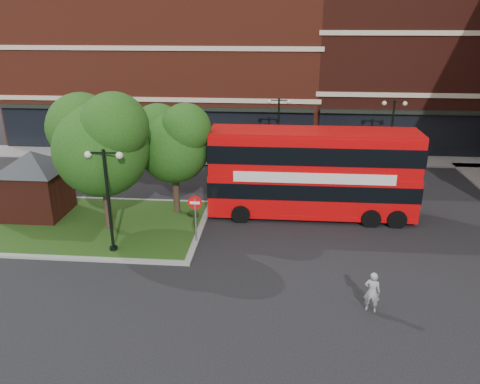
# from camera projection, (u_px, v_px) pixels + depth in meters

# --- Properties ---
(ground) EXTENTS (120.00, 120.00, 0.00)m
(ground) POSITION_uv_depth(u_px,v_px,m) (230.00, 259.00, 21.35)
(ground) COLOR black
(ground) RESTS_ON ground
(pavement_far) EXTENTS (44.00, 3.00, 0.12)m
(pavement_far) POSITION_uv_depth(u_px,v_px,m) (252.00, 157.00, 36.71)
(pavement_far) COLOR slate
(pavement_far) RESTS_ON ground
(terrace_far_left) EXTENTS (26.00, 12.00, 14.00)m
(terrace_far_left) POSITION_uv_depth(u_px,v_px,m) (169.00, 57.00, 41.91)
(terrace_far_left) COLOR maroon
(terrace_far_left) RESTS_ON ground
(terrace_far_right) EXTENTS (18.00, 12.00, 16.00)m
(terrace_far_right) POSITION_uv_depth(u_px,v_px,m) (422.00, 47.00, 39.80)
(terrace_far_right) COLOR #471911
(terrace_far_right) RESTS_ON ground
(traffic_island) EXTENTS (12.60, 7.60, 0.15)m
(traffic_island) POSITION_uv_depth(u_px,v_px,m) (86.00, 224.00, 24.76)
(traffic_island) COLOR gray
(traffic_island) RESTS_ON ground
(kiosk) EXTENTS (6.51, 6.51, 3.60)m
(kiosk) POSITION_uv_depth(u_px,v_px,m) (34.00, 177.00, 25.14)
(kiosk) COLOR #471911
(kiosk) RESTS_ON traffic_island
(tree_island_west) EXTENTS (5.40, 4.71, 7.21)m
(tree_island_west) POSITION_uv_depth(u_px,v_px,m) (99.00, 140.00, 22.59)
(tree_island_west) COLOR #2D2116
(tree_island_west) RESTS_ON ground
(tree_island_east) EXTENTS (4.46, 3.90, 6.29)m
(tree_island_east) POSITION_uv_depth(u_px,v_px,m) (172.00, 140.00, 24.86)
(tree_island_east) COLOR #2D2116
(tree_island_east) RESTS_ON ground
(lamp_island) EXTENTS (1.72, 0.36, 5.00)m
(lamp_island) POSITION_uv_depth(u_px,v_px,m) (108.00, 196.00, 20.98)
(lamp_island) COLOR black
(lamp_island) RESTS_ON ground
(lamp_far_left) EXTENTS (1.72, 0.36, 5.00)m
(lamp_far_left) POSITION_uv_depth(u_px,v_px,m) (278.00, 128.00, 33.71)
(lamp_far_left) COLOR black
(lamp_far_left) RESTS_ON ground
(lamp_far_right) EXTENTS (1.72, 0.36, 5.00)m
(lamp_far_right) POSITION_uv_depth(u_px,v_px,m) (391.00, 131.00, 33.07)
(lamp_far_right) COLOR black
(lamp_far_right) RESTS_ON ground
(bus) EXTENTS (11.08, 2.60, 4.23)m
(bus) POSITION_uv_depth(u_px,v_px,m) (312.00, 168.00, 25.10)
(bus) COLOR red
(bus) RESTS_ON ground
(woman) EXTENTS (0.68, 0.54, 1.63)m
(woman) POSITION_uv_depth(u_px,v_px,m) (372.00, 292.00, 17.34)
(woman) COLOR gray
(woman) RESTS_ON ground
(car_silver) EXTENTS (3.82, 1.89, 1.25)m
(car_silver) POSITION_uv_depth(u_px,v_px,m) (203.00, 156.00, 34.94)
(car_silver) COLOR silver
(car_silver) RESTS_ON ground
(car_white) EXTENTS (4.05, 1.83, 1.29)m
(car_white) POSITION_uv_depth(u_px,v_px,m) (291.00, 152.00, 35.80)
(car_white) COLOR silver
(car_white) RESTS_ON ground
(no_entry_sign) EXTENTS (0.68, 0.09, 2.47)m
(no_entry_sign) POSITION_uv_depth(u_px,v_px,m) (195.00, 210.00, 22.27)
(no_entry_sign) COLOR slate
(no_entry_sign) RESTS_ON ground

